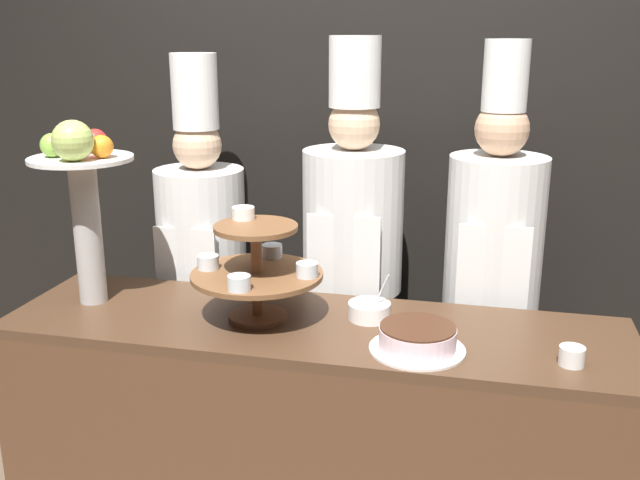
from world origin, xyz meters
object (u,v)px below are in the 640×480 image
at_px(serving_bowl_far, 369,311).
at_px(chef_center_right, 492,272).
at_px(fruit_pedestal, 82,184).
at_px(chef_left, 203,261).
at_px(cake_round, 417,339).
at_px(cup_white, 572,356).
at_px(tiered_stand, 256,267).
at_px(chef_center_left, 352,260).

xyz_separation_m(serving_bowl_far, chef_center_right, (0.39, 0.43, 0.02)).
distance_m(fruit_pedestal, chef_left, 0.68).
relative_size(serving_bowl_far, chef_center_right, 0.09).
height_order(cake_round, chef_center_right, chef_center_right).
xyz_separation_m(chef_left, chef_center_right, (1.14, -0.00, 0.04)).
xyz_separation_m(fruit_pedestal, cake_round, (1.13, -0.14, -0.38)).
distance_m(fruit_pedestal, cup_white, 1.62).
distance_m(tiered_stand, cup_white, 0.98).
height_order(fruit_pedestal, serving_bowl_far, fruit_pedestal).
height_order(fruit_pedestal, chef_center_left, chef_center_left).
relative_size(fruit_pedestal, cake_round, 2.25).
height_order(serving_bowl_far, chef_center_left, chef_center_left).
bearing_deg(cake_round, chef_center_left, 116.17).
height_order(tiered_stand, chef_center_left, chef_center_left).
bearing_deg(tiered_stand, cup_white, -7.38).
distance_m(fruit_pedestal, chef_center_left, 1.03).
bearing_deg(cake_round, serving_bowl_far, 130.32).
bearing_deg(cake_round, fruit_pedestal, 173.19).
bearing_deg(chef_left, cup_white, -25.04).
height_order(fruit_pedestal, chef_center_right, chef_center_right).
distance_m(tiered_stand, chef_center_left, 0.57).
xyz_separation_m(tiered_stand, cake_round, (0.53, -0.13, -0.14)).
relative_size(cup_white, serving_bowl_far, 0.46).
height_order(tiered_stand, cake_round, tiered_stand).
distance_m(fruit_pedestal, serving_bowl_far, 1.03).
relative_size(chef_center_left, chef_center_right, 1.01).
relative_size(cup_white, chef_center_left, 0.04).
height_order(fruit_pedestal, chef_left, chef_left).
xyz_separation_m(chef_center_left, chef_center_right, (0.53, -0.00, -0.01)).
height_order(serving_bowl_far, chef_center_right, chef_center_right).
bearing_deg(chef_left, cake_round, -34.50).
distance_m(chef_center_left, chef_center_right, 0.53).
height_order(serving_bowl_far, chef_left, chef_left).
bearing_deg(tiered_stand, fruit_pedestal, 179.40).
relative_size(tiered_stand, cup_white, 5.94).
distance_m(fruit_pedestal, cake_round, 1.20).
bearing_deg(chef_center_right, fruit_pedestal, -159.32).
distance_m(fruit_pedestal, chef_center_right, 1.48).
bearing_deg(tiered_stand, serving_bowl_far, 12.49).
bearing_deg(chef_left, chef_center_left, -0.00).
bearing_deg(chef_center_right, chef_left, 180.00).
bearing_deg(cup_white, cake_round, -179.44).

